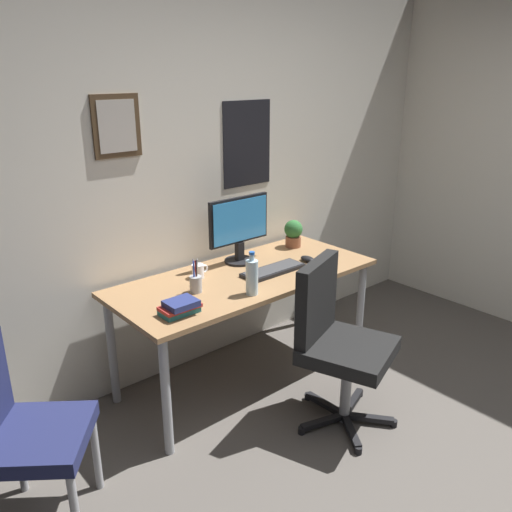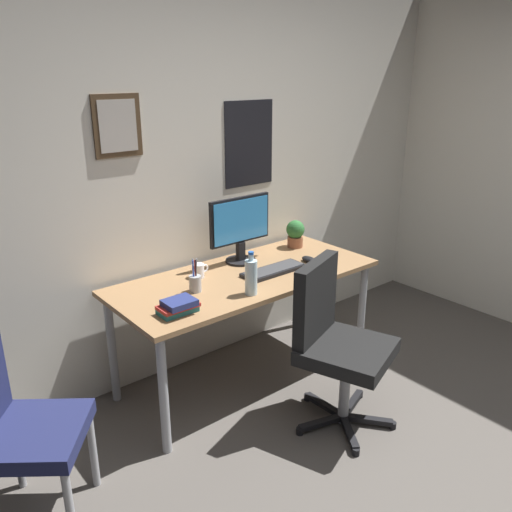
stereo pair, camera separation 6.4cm
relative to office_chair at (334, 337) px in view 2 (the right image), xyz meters
name	(u,v)px [view 2 (the right image)]	position (x,y,z in m)	size (l,w,h in m)	color
wall_back	(204,171)	(-0.09, 1.10, 0.77)	(4.40, 0.10, 2.60)	silver
desk	(246,285)	(-0.10, 0.66, 0.12)	(1.68, 0.72, 0.72)	#936D47
office_chair	(334,337)	(0.00, 0.00, 0.00)	(0.59, 0.60, 0.95)	black
side_chair	(16,423)	(-1.57, 0.38, -0.03)	(0.59, 0.59, 0.88)	#1E234C
monitor	(240,227)	(0.02, 0.86, 0.43)	(0.46, 0.20, 0.43)	black
keyboard	(274,270)	(0.06, 0.58, 0.21)	(0.43, 0.15, 0.03)	black
computer_mouse	(309,259)	(0.36, 0.57, 0.21)	(0.06, 0.11, 0.04)	black
water_bottle	(251,277)	(-0.26, 0.41, 0.30)	(0.07, 0.07, 0.25)	silver
coffee_mug_near	(199,271)	(-0.35, 0.81, 0.24)	(0.11, 0.07, 0.09)	white
potted_plant	(295,233)	(0.50, 0.85, 0.30)	(0.13, 0.13, 0.20)	brown
pen_cup	(195,283)	(-0.48, 0.64, 0.25)	(0.07, 0.07, 0.20)	#9EA0A5
book_stack_left	(178,306)	(-0.71, 0.45, 0.23)	(0.21, 0.14, 0.08)	#26727A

